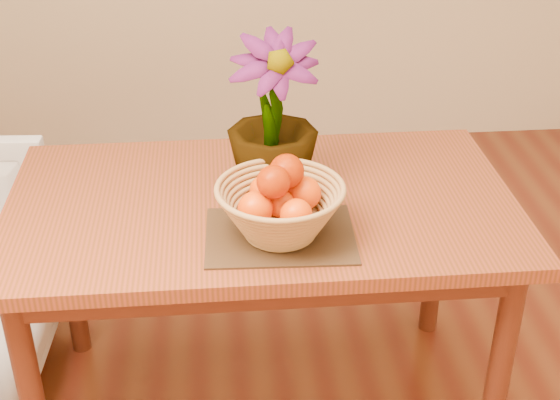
{
  "coord_description": "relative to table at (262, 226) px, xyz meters",
  "views": [
    {
      "loc": [
        -0.12,
        -1.56,
        1.81
      ],
      "look_at": [
        0.03,
        0.11,
        0.85
      ],
      "focal_mm": 50.0,
      "sensor_mm": 36.0,
      "label": 1
    }
  ],
  "objects": [
    {
      "name": "wicker_basket",
      "position": [
        0.03,
        -0.19,
        0.16
      ],
      "size": [
        0.33,
        0.33,
        0.13
      ],
      "color": "#A57844",
      "rests_on": "placemat"
    },
    {
      "name": "potted_plant",
      "position": [
        0.04,
        0.06,
        0.31
      ],
      "size": [
        0.25,
        0.25,
        0.44
      ],
      "primitive_type": "imported",
      "rotation": [
        0.0,
        0.0,
        -0.02
      ],
      "color": "#134313",
      "rests_on": "table"
    },
    {
      "name": "table",
      "position": [
        0.0,
        0.0,
        0.0
      ],
      "size": [
        1.4,
        0.8,
        0.75
      ],
      "color": "maroon",
      "rests_on": "floor"
    },
    {
      "name": "placemat",
      "position": [
        0.03,
        -0.19,
        0.09
      ],
      "size": [
        0.39,
        0.3,
        0.01
      ],
      "primitive_type": "cube",
      "rotation": [
        0.0,
        0.0,
        -0.04
      ],
      "color": "#3B2715",
      "rests_on": "table"
    },
    {
      "name": "orange_pile",
      "position": [
        0.03,
        -0.19,
        0.22
      ],
      "size": [
        0.21,
        0.21,
        0.16
      ],
      "rotation": [
        0.0,
        0.0,
        -0.13
      ],
      "color": "#FF4B04",
      "rests_on": "wicker_basket"
    }
  ]
}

